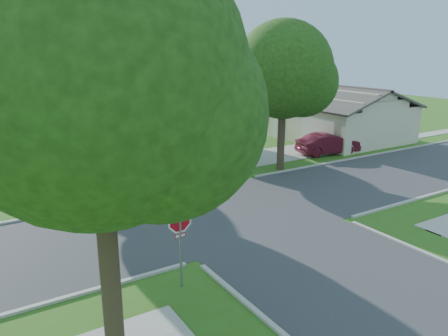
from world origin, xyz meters
The scene contains 20 objects.
ground centered at (0.00, 0.00, 0.00)m, with size 100.00×100.00×0.00m, color #3D601A.
road_ns centered at (0.00, 0.00, 0.00)m, with size 7.00×100.00×0.02m, color #333335.
sidewalk_ne centered at (6.10, 26.00, 0.02)m, with size 1.20×40.00×0.04m, color #9E9B91.
sidewalk_nw centered at (-6.10, 26.00, 0.02)m, with size 1.20×40.00×0.04m, color #9E9B91.
driveway centered at (7.90, 7.10, 0.03)m, with size 8.80×3.60×0.05m, color #9E9B91.
stop_sign_sw centered at (-4.70, -4.70, 2.03)m, with size 1.05×0.80×2.98m.
stop_sign_ne centered at (4.70, 4.70, 2.03)m, with size 1.05×0.80×2.98m.
tree_e_near centered at (4.75, 9.01, 5.64)m, with size 4.97×4.80×8.28m.
tree_e_mid centered at (4.76, 21.01, 6.25)m, with size 5.59×5.40×9.21m.
tree_e_far centered at (4.75, 34.01, 5.98)m, with size 5.17×5.00×8.72m.
tree_w_near centered at (-4.64, 9.01, 6.12)m, with size 5.38×5.20×8.97m.
tree_w_mid centered at (-4.64, 21.01, 6.49)m, with size 5.80×5.60×9.56m.
tree_w_far centered at (-4.65, 34.01, 5.51)m, with size 4.76×4.60×8.04m.
tree_sw_corner centered at (-7.44, -6.99, 6.26)m, with size 6.21×6.00×9.55m.
tree_ne_corner centered at (6.36, 4.21, 5.59)m, with size 5.80×5.60×8.66m.
house_ne_near centered at (15.99, 11.00, 1.52)m, with size 8.42×13.60×4.23m.
house_ne_far centered at (15.99, 29.00, 1.52)m, with size 8.42×13.60×4.23m.
car_driveway centered at (11.50, 5.50, 0.72)m, with size 1.53×4.39×1.45m, color #561120.
car_curb_east centered at (1.20, 20.65, 0.71)m, with size 1.67×4.15×1.41m, color black.
car_curb_west centered at (-3.20, 43.60, 0.59)m, with size 1.65×4.06×1.18m, color black.
Camera 1 is at (-9.86, -15.53, 7.06)m, focal length 35.00 mm.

